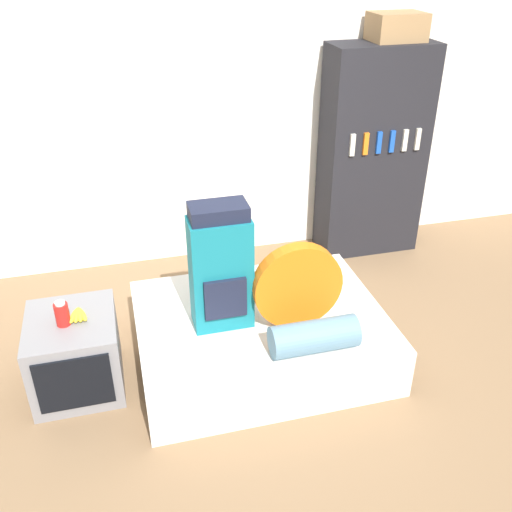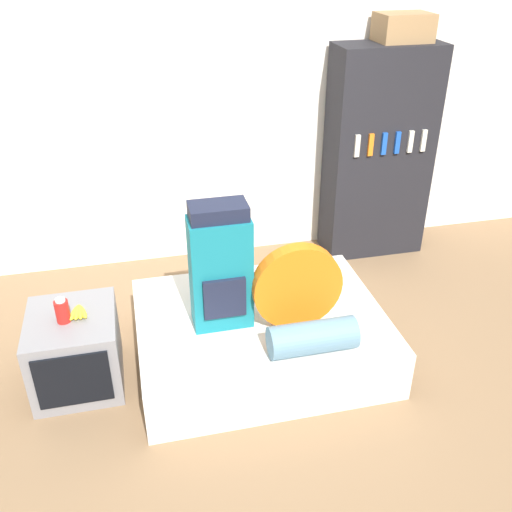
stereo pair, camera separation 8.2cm
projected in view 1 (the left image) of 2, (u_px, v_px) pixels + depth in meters
The scene contains 11 objects.
ground_plane at pixel (278, 402), 3.56m from camera, with size 16.00×16.00×0.00m, color #846647.
wall_back at pixel (209, 109), 4.59m from camera, with size 8.00×0.05×2.60m.
bed at pixel (260, 335), 3.86m from camera, with size 1.62×1.25×0.35m.
backpack at pixel (221, 269), 3.50m from camera, with size 0.37×0.25×0.83m.
tent_bag at pixel (297, 286), 3.55m from camera, with size 0.57×0.10×0.57m.
sleeping_roll at pixel (314, 336), 3.40m from camera, with size 0.53×0.20×0.20m.
television at pixel (75, 353), 3.57m from camera, with size 0.54×0.61×0.50m.
canister at pixel (62, 314), 3.39m from camera, with size 0.08×0.08×0.16m.
banana_bunch at pixel (78, 315), 3.47m from camera, with size 0.13×0.16×0.04m.
bookshelf at pixel (373, 153), 4.87m from camera, with size 0.87×0.41×1.80m.
cardboard_box at pixel (397, 27), 4.42m from camera, with size 0.41×0.31×0.21m.
Camera 1 is at (-0.80, -2.51, 2.56)m, focal length 40.00 mm.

